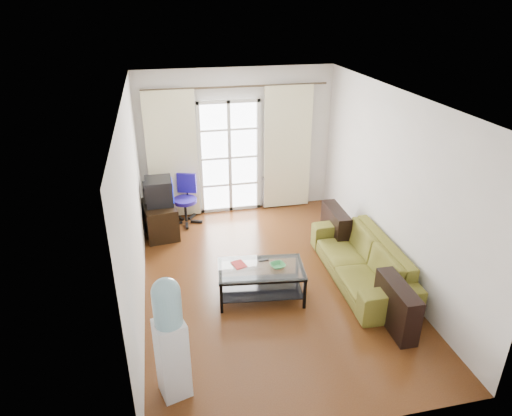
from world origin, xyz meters
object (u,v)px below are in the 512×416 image
(task_chair, at_px, (186,209))
(water_cooler, at_px, (170,337))
(sofa, at_px, (361,260))
(coffee_table, at_px, (261,278))
(tv_stand, at_px, (160,220))
(crt_tv, at_px, (158,191))

(task_chair, relative_size, water_cooler, 0.62)
(sofa, xyz_separation_m, coffee_table, (-1.54, -0.13, -0.01))
(tv_stand, height_order, task_chair, task_chair)
(crt_tv, bearing_deg, water_cooler, -90.59)
(tv_stand, bearing_deg, coffee_table, -66.51)
(sofa, height_order, water_cooler, water_cooler)
(task_chair, bearing_deg, crt_tv, -125.08)
(sofa, height_order, task_chair, task_chair)
(task_chair, distance_m, water_cooler, 4.06)
(sofa, distance_m, task_chair, 3.40)
(water_cooler, bearing_deg, coffee_table, 32.97)
(tv_stand, height_order, crt_tv, crt_tv)
(coffee_table, bearing_deg, sofa, 4.70)
(crt_tv, bearing_deg, tv_stand, -92.72)
(coffee_table, xyz_separation_m, water_cooler, (-1.27, -1.45, 0.44))
(water_cooler, bearing_deg, crt_tv, 74.65)
(water_cooler, bearing_deg, task_chair, 67.94)
(tv_stand, bearing_deg, sofa, -43.24)
(sofa, bearing_deg, coffee_table, -84.18)
(coffee_table, height_order, tv_stand, tv_stand)
(crt_tv, distance_m, task_chair, 0.79)
(crt_tv, xyz_separation_m, task_chair, (0.47, 0.34, -0.53))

